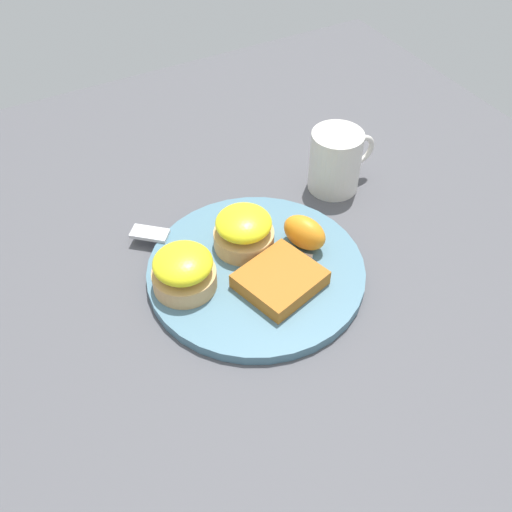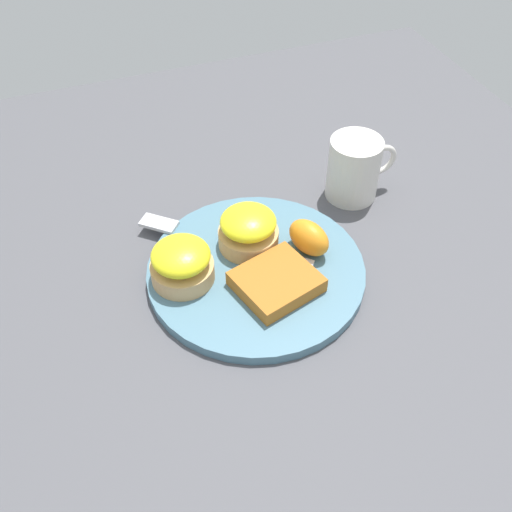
# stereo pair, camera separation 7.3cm
# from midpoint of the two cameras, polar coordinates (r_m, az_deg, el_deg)

# --- Properties ---
(ground_plane) EXTENTS (1.10, 1.10, 0.00)m
(ground_plane) POSITION_cam_midpoint_polar(r_m,az_deg,el_deg) (0.76, 2.77, -1.94)
(ground_plane) COLOR #4C4C51
(plate) EXTENTS (0.27, 0.27, 0.01)m
(plate) POSITION_cam_midpoint_polar(r_m,az_deg,el_deg) (0.75, 2.79, -1.58)
(plate) COLOR slate
(plate) RESTS_ON ground_plane
(sandwich_benedict_left) EXTENTS (0.08, 0.08, 0.05)m
(sandwich_benedict_left) POSITION_cam_midpoint_polar(r_m,az_deg,el_deg) (0.76, 2.03, 2.40)
(sandwich_benedict_left) COLOR tan
(sandwich_benedict_left) RESTS_ON plate
(sandwich_benedict_right) EXTENTS (0.08, 0.08, 0.05)m
(sandwich_benedict_right) POSITION_cam_midpoint_polar(r_m,az_deg,el_deg) (0.72, -4.22, -0.83)
(sandwich_benedict_right) COLOR tan
(sandwich_benedict_right) RESTS_ON plate
(hashbrown_patty) EXTENTS (0.11, 0.10, 0.02)m
(hashbrown_patty) POSITION_cam_midpoint_polar(r_m,az_deg,el_deg) (0.72, 4.87, -2.61)
(hashbrown_patty) COLOR #AF6622
(hashbrown_patty) RESTS_ON plate
(orange_wedge) EXTENTS (0.06, 0.07, 0.04)m
(orange_wedge) POSITION_cam_midpoint_polar(r_m,az_deg,el_deg) (0.76, 7.82, 1.61)
(orange_wedge) COLOR orange
(orange_wedge) RESTS_ON plate
(fork) EXTENTS (0.19, 0.17, 0.00)m
(fork) POSITION_cam_midpoint_polar(r_m,az_deg,el_deg) (0.78, -1.46, 1.61)
(fork) COLOR silver
(fork) RESTS_ON plate
(cup) EXTENTS (0.10, 0.07, 0.09)m
(cup) POSITION_cam_midpoint_polar(r_m,az_deg,el_deg) (0.86, 11.81, 8.06)
(cup) COLOR silver
(cup) RESTS_ON ground_plane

